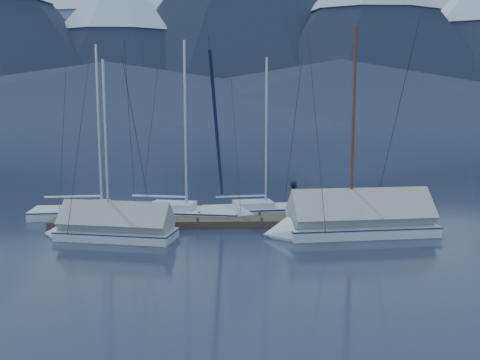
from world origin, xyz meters
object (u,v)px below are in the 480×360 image
Objects in this scene: sailboat_covered_far at (106,229)px; sailboat_open_left at (112,213)px; sailboat_covered_near at (347,223)px; person at (294,200)px; sailboat_open_mid at (197,215)px; sailboat_open_right at (274,211)px.

sailboat_open_left is at bearing 99.49° from sailboat_covered_far.
sailboat_covered_near is at bearing -20.69° from sailboat_open_left.
sailboat_open_left is at bearing 93.16° from person.
sailboat_open_mid is 7.77m from sailboat_covered_near.
sailboat_covered_far is (0.78, -4.67, 0.24)m from sailboat_open_left.
sailboat_covered_near is at bearing 2.09° from sailboat_covered_far.
person is (-2.10, 1.91, 0.74)m from sailboat_covered_near.
sailboat_open_mid is at bearing -9.03° from sailboat_open_left.
sailboat_open_right is (8.55, 0.33, -0.01)m from sailboat_open_left.
person is (8.46, 2.29, 0.83)m from sailboat_covered_far.
sailboat_covered_far is at bearing -177.91° from sailboat_covered_near.
sailboat_open_left is 12.12m from sailboat_covered_near.
person is at bearing -75.82° from sailboat_open_right.
sailboat_open_right is 1.08× the size of sailboat_covered_far.
sailboat_open_mid is 4.23m from sailboat_open_right.
sailboat_open_mid is 1.09× the size of sailboat_open_right.
person is at bearing 15.16° from sailboat_covered_far.
sailboat_open_left is 0.96× the size of sailboat_covered_near.
sailboat_covered_far is (-10.56, -0.38, -0.09)m from sailboat_covered_near.
sailboat_open_right is at bearing 32.75° from sailboat_covered_far.
sailboat_open_left is 5.36× the size of person.
sailboat_open_right is 5.40m from sailboat_covered_near.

